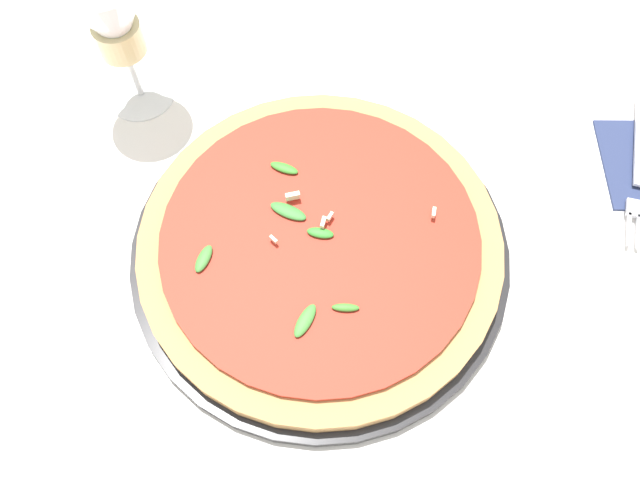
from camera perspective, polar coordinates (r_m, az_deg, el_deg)
ground_plane at (r=0.60m, az=-3.57°, el=-3.39°), size 6.00×6.00×0.00m
pizza_arugula_main at (r=0.59m, az=-0.01°, el=-0.56°), size 0.36×0.36×0.05m
wine_glass at (r=0.66m, az=-18.38°, el=18.40°), size 0.09×0.09×0.16m
napkin at (r=0.73m, az=27.07°, el=6.27°), size 0.11×0.07×0.01m
fork at (r=0.73m, az=27.22°, el=6.02°), size 0.19×0.06×0.00m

